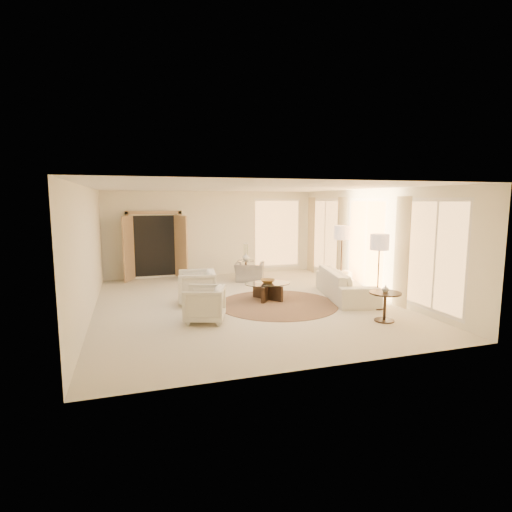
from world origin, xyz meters
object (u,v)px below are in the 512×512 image
object	(u,v)px
side_vase	(246,257)
coffee_table	(268,289)
armchair_right	(204,302)
end_table	(385,301)
accent_chair	(250,269)
end_vase	(386,289)
floor_lamp_far	(379,246)
floor_lamp_near	(342,236)
side_table	(246,268)
bowl	(268,281)
sofa	(346,284)
armchair_left	(197,286)

from	to	relation	value
side_vase	coffee_table	bearing A→B (deg)	-94.45
armchair_right	coffee_table	world-z (taller)	armchair_right
end_table	side_vase	size ratio (longest dim) A/B	2.84
coffee_table	side_vase	world-z (taller)	side_vase
accent_chair	end_vase	size ratio (longest dim) A/B	5.77
end_table	floor_lamp_far	world-z (taller)	floor_lamp_far
floor_lamp_near	end_vase	bearing A→B (deg)	-100.87
armchair_right	side_table	world-z (taller)	armchair_right
armchair_right	bowl	bearing A→B (deg)	144.21
accent_chair	end_table	bearing A→B (deg)	129.52
floor_lamp_near	side_vase	world-z (taller)	floor_lamp_near
coffee_table	end_vase	distance (m)	3.02
sofa	floor_lamp_far	distance (m)	1.62
accent_chair	side_table	world-z (taller)	accent_chair
accent_chair	coffee_table	bearing A→B (deg)	106.63
accent_chair	side_table	xyz separation A→B (m)	(-0.03, 0.32, -0.01)
armchair_left	side_table	world-z (taller)	armchair_left
coffee_table	floor_lamp_far	distance (m)	2.92
armchair_right	end_table	distance (m)	3.75
sofa	accent_chair	distance (m)	3.31
armchair_left	end_vase	xyz separation A→B (m)	(3.51, -2.60, 0.24)
end_table	accent_chair	bearing A→B (deg)	107.17
floor_lamp_far	bowl	world-z (taller)	floor_lamp_far
armchair_left	floor_lamp_near	world-z (taller)	floor_lamp_near
floor_lamp_near	bowl	world-z (taller)	floor_lamp_near
sofa	coffee_table	xyz separation A→B (m)	(-2.00, 0.40, -0.09)
floor_lamp_far	armchair_right	bearing A→B (deg)	176.59
floor_lamp_far	side_vase	xyz separation A→B (m)	(-1.94, 4.29, -0.76)
side_table	bowl	xyz separation A→B (m)	(-0.21, -2.72, 0.11)
bowl	floor_lamp_near	bearing A→B (deg)	8.49
armchair_right	side_vase	distance (m)	4.56
armchair_left	armchair_right	bearing A→B (deg)	4.99
sofa	end_vase	size ratio (longest dim) A/B	16.35
armchair_right	end_table	world-z (taller)	armchair_right
coffee_table	floor_lamp_far	bearing A→B (deg)	-36.06
side_table	floor_lamp_near	xyz separation A→B (m)	(2.06, -2.39, 1.18)
armchair_right	side_vase	world-z (taller)	side_vase
end_table	side_vase	distance (m)	5.39
coffee_table	sofa	bearing A→B (deg)	-11.36
sofa	accent_chair	bearing A→B (deg)	44.74
end_table	side_vase	xyz separation A→B (m)	(-1.52, 5.16, 0.30)
accent_chair	end_vase	world-z (taller)	accent_chair
accent_chair	floor_lamp_far	bearing A→B (deg)	138.06
accent_chair	bowl	xyz separation A→B (m)	(-0.24, -2.40, 0.09)
side_vase	bowl	bearing A→B (deg)	-94.45
bowl	coffee_table	bearing A→B (deg)	0.00
side_table	coffee_table	bearing A→B (deg)	-94.45
end_table	bowl	size ratio (longest dim) A/B	1.78
floor_lamp_near	bowl	size ratio (longest dim) A/B	4.96
armchair_left	armchair_right	size ratio (longest dim) A/B	1.10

